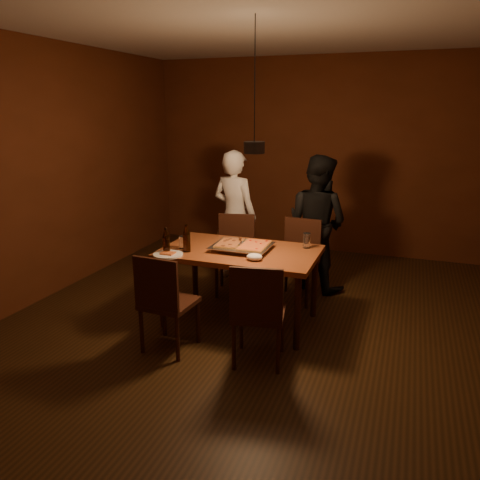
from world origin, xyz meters
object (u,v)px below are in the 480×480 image
(chair_far_left, at_px, (235,246))
(pizza_tray, at_px, (242,247))
(beer_bottle_a, at_px, (166,241))
(diner_white, at_px, (235,216))
(chair_near_left, at_px, (164,295))
(beer_bottle_b, at_px, (187,238))
(chair_near_right, at_px, (258,306))
(chair_far_right, at_px, (299,252))
(diner_dark, at_px, (317,223))
(pendant_lamp, at_px, (254,146))
(plate_slice, at_px, (168,254))
(dining_table, at_px, (240,257))

(chair_far_left, xyz_separation_m, pizza_tray, (0.36, -0.76, 0.24))
(beer_bottle_a, height_order, diner_white, diner_white)
(chair_far_left, bearing_deg, chair_near_left, 74.99)
(chair_near_left, distance_m, beer_bottle_b, 0.68)
(chair_near_right, relative_size, beer_bottle_b, 1.81)
(chair_far_left, distance_m, chair_far_right, 0.75)
(diner_dark, height_order, pendant_lamp, pendant_lamp)
(chair_far_left, height_order, plate_slice, chair_far_left)
(dining_table, height_order, chair_far_right, chair_far_right)
(chair_far_right, bearing_deg, plate_slice, 56.14)
(chair_far_right, relative_size, plate_slice, 1.74)
(dining_table, height_order, pizza_tray, pizza_tray)
(pendant_lamp, bearing_deg, beer_bottle_b, -179.44)
(dining_table, xyz_separation_m, chair_near_right, (0.43, -0.75, -0.14))
(dining_table, xyz_separation_m, beer_bottle_b, (-0.46, -0.23, 0.21))
(chair_far_left, distance_m, chair_near_left, 1.59)
(chair_far_left, bearing_deg, diner_dark, -165.94)
(diner_white, bearing_deg, beer_bottle_a, 98.25)
(diner_white, bearing_deg, chair_near_right, 128.25)
(chair_near_right, height_order, pendant_lamp, pendant_lamp)
(beer_bottle_b, bearing_deg, diner_white, 91.67)
(chair_near_right, distance_m, diner_dark, 1.98)
(plate_slice, bearing_deg, chair_near_right, -19.52)
(chair_near_left, bearing_deg, plate_slice, 116.07)
(chair_near_right, xyz_separation_m, plate_slice, (-1.00, 0.35, 0.22))
(pizza_tray, distance_m, diner_dark, 1.30)
(plate_slice, bearing_deg, chair_near_left, -67.43)
(pizza_tray, relative_size, pendant_lamp, 0.50)
(dining_table, distance_m, chair_far_left, 0.86)
(beer_bottle_b, height_order, pendant_lamp, pendant_lamp)
(chair_near_right, relative_size, pizza_tray, 0.89)
(plate_slice, bearing_deg, beer_bottle_b, 56.50)
(chair_far_left, xyz_separation_m, pendant_lamp, (0.55, -1.00, 1.22))
(chair_far_right, height_order, beer_bottle_a, beer_bottle_a)
(chair_far_left, distance_m, pendant_lamp, 1.67)
(diner_white, relative_size, pendant_lamp, 1.46)
(chair_far_left, distance_m, plate_slice, 1.21)
(beer_bottle_a, relative_size, pendant_lamp, 0.23)
(chair_far_right, distance_m, chair_near_right, 1.57)
(pizza_tray, xyz_separation_m, beer_bottle_b, (-0.47, -0.24, 0.11))
(chair_far_left, xyz_separation_m, beer_bottle_b, (-0.12, -1.00, 0.35))
(beer_bottle_b, bearing_deg, chair_near_right, -30.60)
(pizza_tray, height_order, plate_slice, pizza_tray)
(chair_near_left, distance_m, diner_dark, 2.23)
(chair_far_right, distance_m, diner_dark, 0.48)
(dining_table, xyz_separation_m, chair_near_left, (-0.40, -0.81, -0.14))
(diner_white, xyz_separation_m, diner_dark, (1.01, 0.04, -0.01))
(diner_white, bearing_deg, chair_near_left, 105.43)
(beer_bottle_b, xyz_separation_m, diner_white, (-0.04, 1.40, -0.08))
(chair_near_left, height_order, diner_white, diner_white)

